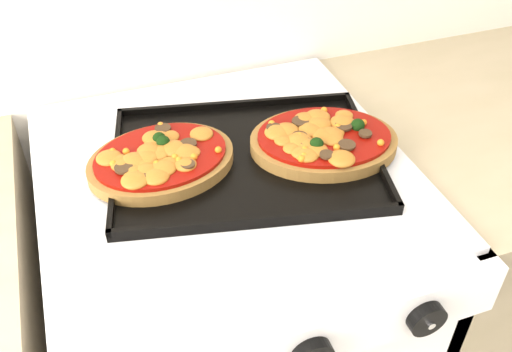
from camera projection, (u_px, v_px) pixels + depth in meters
name	position (u px, v px, depth m)	size (l,w,h in m)	color
stove	(234.00, 334.00, 1.21)	(0.60, 0.60, 0.91)	white
control_panel	(300.00, 345.00, 0.73)	(0.60, 0.02, 0.09)	white
knob_right	(426.00, 319.00, 0.76)	(0.05, 0.05, 0.02)	black
baking_tray	(246.00, 157.00, 0.93)	(0.43, 0.31, 0.02)	black
pizza_left	(161.00, 158.00, 0.90)	(0.23, 0.18, 0.03)	olive
pizza_right	(324.00, 139.00, 0.94)	(0.24, 0.18, 0.04)	olive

